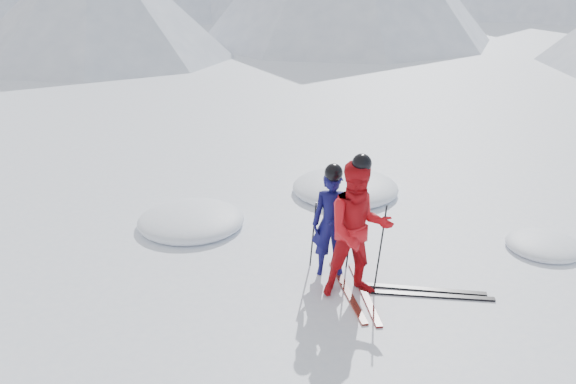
# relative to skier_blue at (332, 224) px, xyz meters

# --- Properties ---
(ground) EXTENTS (160.00, 160.00, 0.00)m
(ground) POSITION_rel_skier_blue_xyz_m (1.30, -0.11, -0.81)
(ground) COLOR white
(ground) RESTS_ON ground
(skier_blue) EXTENTS (0.61, 0.42, 1.62)m
(skier_blue) POSITION_rel_skier_blue_xyz_m (0.00, 0.00, 0.00)
(skier_blue) COLOR #0D0C4C
(skier_blue) RESTS_ON ground
(skier_red) EXTENTS (1.14, 1.02, 1.95)m
(skier_red) POSITION_rel_skier_blue_xyz_m (0.42, -0.50, 0.17)
(skier_red) COLOR red
(skier_red) RESTS_ON ground
(pole_blue_left) EXTENTS (0.11, 0.08, 1.08)m
(pole_blue_left) POSITION_rel_skier_blue_xyz_m (-0.30, 0.15, -0.27)
(pole_blue_left) COLOR black
(pole_blue_left) RESTS_ON ground
(pole_blue_right) EXTENTS (0.11, 0.07, 1.08)m
(pole_blue_right) POSITION_rel_skier_blue_xyz_m (0.25, 0.25, -0.27)
(pole_blue_right) COLOR black
(pole_blue_right) RESTS_ON ground
(pole_red_left) EXTENTS (0.13, 0.10, 1.30)m
(pole_red_left) POSITION_rel_skier_blue_xyz_m (0.12, -0.25, -0.16)
(pole_red_left) COLOR black
(pole_red_left) RESTS_ON ground
(pole_red_right) EXTENTS (0.13, 0.09, 1.30)m
(pole_red_right) POSITION_rel_skier_blue_xyz_m (0.72, -0.35, -0.16)
(pole_red_right) COLOR black
(pole_red_right) RESTS_ON ground
(ski_worn_left) EXTENTS (0.72, 1.61, 0.03)m
(ski_worn_left) POSITION_rel_skier_blue_xyz_m (0.30, -0.50, -0.80)
(ski_worn_left) COLOR black
(ski_worn_left) RESTS_ON ground
(ski_worn_right) EXTENTS (0.61, 1.65, 0.03)m
(ski_worn_right) POSITION_rel_skier_blue_xyz_m (0.54, -0.50, -0.80)
(ski_worn_right) COLOR black
(ski_worn_right) RESTS_ON ground
(ski_loose_a) EXTENTS (1.70, 0.15, 0.03)m
(ski_loose_a) POSITION_rel_skier_blue_xyz_m (1.38, -0.24, -0.80)
(ski_loose_a) COLOR black
(ski_loose_a) RESTS_ON ground
(ski_loose_b) EXTENTS (1.70, 0.21, 0.03)m
(ski_loose_b) POSITION_rel_skier_blue_xyz_m (1.48, -0.39, -0.80)
(ski_loose_b) COLOR black
(ski_loose_b) RESTS_ON ground
(snow_lumps) EXTENTS (9.08, 6.82, 0.46)m
(snow_lumps) POSITION_rel_skier_blue_xyz_m (-0.22, 2.00, -0.81)
(snow_lumps) COLOR white
(snow_lumps) RESTS_ON ground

